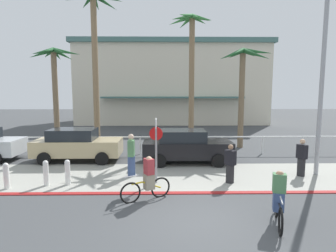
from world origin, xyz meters
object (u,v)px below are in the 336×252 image
(palm_tree_3, at_px, (243,70))
(stop_sign_bike_lane, at_px, (156,141))
(car_black_2, at_px, (186,146))
(cyclist_yellow_0, at_px, (148,179))
(bollard_2, at_px, (6,176))
(pedestrian_0, at_px, (302,159))
(pedestrian_2, at_px, (131,157))
(car_tan_1, at_px, (77,144))
(palm_tree_1, at_px, (95,35))
(streetlight_curb, at_px, (326,75))
(palm_tree_0, at_px, (55,71))
(bollard_3, at_px, (46,173))
(bollard_1, at_px, (68,172))
(cyclist_black_1, at_px, (279,199))
(palm_tree_2, at_px, (191,47))
(pedestrian_1, at_px, (230,166))

(palm_tree_3, bearing_deg, stop_sign_bike_lane, -127.06)
(car_black_2, xyz_separation_m, cyclist_yellow_0, (-1.67, -4.78, -0.18))
(bollard_2, bearing_deg, palm_tree_3, 35.12)
(stop_sign_bike_lane, distance_m, pedestrian_0, 6.28)
(pedestrian_2, bearing_deg, car_tan_1, 138.86)
(bollard_2, xyz_separation_m, car_tan_1, (1.33, 4.24, 0.35))
(palm_tree_3, relative_size, car_black_2, 1.43)
(bollard_2, relative_size, palm_tree_1, 0.11)
(pedestrian_0, bearing_deg, car_black_2, 154.03)
(streetlight_curb, height_order, car_tan_1, streetlight_curb)
(palm_tree_1, xyz_separation_m, car_tan_1, (-0.33, -3.20, -6.13))
(stop_sign_bike_lane, bearing_deg, streetlight_curb, 6.54)
(palm_tree_1, bearing_deg, palm_tree_0, 155.30)
(bollard_2, height_order, bollard_3, same)
(stop_sign_bike_lane, distance_m, palm_tree_1, 9.49)
(palm_tree_1, xyz_separation_m, palm_tree_3, (9.17, 0.18, -2.04))
(bollard_1, bearing_deg, cyclist_black_1, -25.69)
(bollard_3, relative_size, palm_tree_1, 0.11)
(bollard_3, bearing_deg, car_black_2, 30.83)
(pedestrian_0, bearing_deg, pedestrian_2, 179.07)
(palm_tree_1, bearing_deg, cyclist_black_1, -54.68)
(pedestrian_2, bearing_deg, bollard_3, -159.34)
(palm_tree_2, height_order, pedestrian_2, palm_tree_2)
(bollard_1, xyz_separation_m, streetlight_curb, (10.35, 0.96, 3.76))
(bollard_2, distance_m, pedestrian_0, 11.77)
(stop_sign_bike_lane, xyz_separation_m, palm_tree_3, (5.30, 7.02, 3.28))
(streetlight_curb, height_order, pedestrian_1, streetlight_curb)
(car_tan_1, height_order, cyclist_black_1, car_tan_1)
(bollard_2, distance_m, palm_tree_3, 13.96)
(bollard_1, bearing_deg, car_tan_1, 101.54)
(cyclist_yellow_0, bearing_deg, cyclist_black_1, -25.94)
(streetlight_curb, bearing_deg, cyclist_yellow_0, -161.01)
(bollard_1, height_order, cyclist_black_1, cyclist_black_1)
(bollard_2, distance_m, bollard_3, 1.36)
(streetlight_curb, xyz_separation_m, palm_tree_2, (-4.83, 7.02, 2.18))
(car_tan_1, bearing_deg, palm_tree_2, 33.48)
(bollard_3, bearing_deg, palm_tree_0, 107.73)
(bollard_3, height_order, cyclist_black_1, cyclist_black_1)
(streetlight_curb, height_order, palm_tree_0, streetlight_curb)
(streetlight_curb, xyz_separation_m, palm_tree_0, (-13.86, 7.45, 0.69))
(car_tan_1, bearing_deg, pedestrian_1, -27.43)
(bollard_3, relative_size, cyclist_black_1, 0.57)
(streetlight_curb, bearing_deg, pedestrian_0, 179.27)
(palm_tree_1, xyz_separation_m, pedestrian_0, (10.03, -6.04, -6.26))
(palm_tree_1, bearing_deg, stop_sign_bike_lane, -60.50)
(stop_sign_bike_lane, relative_size, car_tan_1, 0.58)
(bollard_3, bearing_deg, palm_tree_3, 37.42)
(palm_tree_1, height_order, palm_tree_3, palm_tree_1)
(stop_sign_bike_lane, distance_m, car_tan_1, 5.62)
(pedestrian_2, bearing_deg, palm_tree_2, 65.23)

